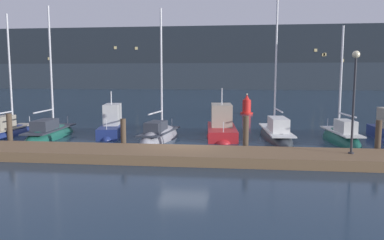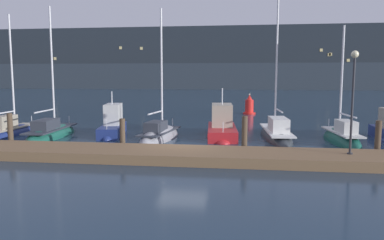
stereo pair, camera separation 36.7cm
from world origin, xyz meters
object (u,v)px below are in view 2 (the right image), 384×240
at_px(motorboat_berth_6, 222,131).
at_px(dock_lamppost, 353,86).
at_px(sailboat_berth_3, 51,135).
at_px(sailboat_berth_5, 160,138).
at_px(sailboat_berth_2, 11,133).
at_px(sailboat_berth_7, 276,135).
at_px(channel_buoy, 249,106).
at_px(motorboat_berth_4, 113,130).
at_px(sailboat_berth_8, 342,141).

xyz_separation_m(motorboat_berth_6, dock_lamppost, (5.96, -6.69, 3.06)).
distance_m(sailboat_berth_3, sailboat_berth_5, 6.99).
relative_size(sailboat_berth_2, sailboat_berth_7, 0.86).
xyz_separation_m(motorboat_berth_6, channel_buoy, (1.98, 14.20, 0.43)).
xyz_separation_m(motorboat_berth_4, sailboat_berth_8, (14.05, -1.01, -0.20)).
distance_m(sailboat_berth_5, channel_buoy, 16.80).
bearing_deg(sailboat_berth_2, sailboat_berth_7, 3.97).
height_order(sailboat_berth_2, sailboat_berth_8, sailboat_berth_2).
height_order(motorboat_berth_6, sailboat_berth_8, sailboat_berth_8).
bearing_deg(sailboat_berth_8, channel_buoy, 107.74).
bearing_deg(sailboat_berth_8, sailboat_berth_5, -178.81).
xyz_separation_m(sailboat_berth_2, dock_lamppost, (19.62, -5.43, 3.25)).
bearing_deg(sailboat_berth_7, motorboat_berth_4, -178.44).
distance_m(sailboat_berth_2, sailboat_berth_7, 17.08).
height_order(sailboat_berth_5, channel_buoy, sailboat_berth_5).
bearing_deg(sailboat_berth_2, sailboat_berth_3, -6.28).
relative_size(sailboat_berth_7, sailboat_berth_8, 1.30).
relative_size(sailboat_berth_2, motorboat_berth_4, 1.75).
bearing_deg(motorboat_berth_6, motorboat_berth_4, -177.02).
bearing_deg(motorboat_berth_4, channel_buoy, 58.12).
bearing_deg(dock_lamppost, motorboat_berth_6, 131.69).
xyz_separation_m(sailboat_berth_3, dock_lamppost, (16.64, -5.10, 3.29)).
bearing_deg(channel_buoy, dock_lamppost, -79.21).
xyz_separation_m(sailboat_berth_3, sailboat_berth_8, (17.65, 0.22, 0.01)).
bearing_deg(motorboat_berth_4, sailboat_berth_5, -19.93).
relative_size(sailboat_berth_5, channel_buoy, 4.20).
distance_m(sailboat_berth_2, sailboat_berth_5, 9.97).
bearing_deg(sailboat_berth_5, sailboat_berth_2, 178.09).
relative_size(sailboat_berth_7, dock_lamppost, 2.19).
height_order(sailboat_berth_3, dock_lamppost, sailboat_berth_3).
bearing_deg(sailboat_berth_7, dock_lamppost, -68.72).
distance_m(sailboat_berth_2, motorboat_berth_6, 13.72).
distance_m(motorboat_berth_4, motorboat_berth_6, 7.09).
xyz_separation_m(sailboat_berth_5, channel_buoy, (5.67, 15.80, 0.67)).
distance_m(sailboat_berth_3, motorboat_berth_6, 10.80).
xyz_separation_m(sailboat_berth_3, motorboat_berth_4, (3.60, 1.22, 0.21)).
bearing_deg(dock_lamppost, sailboat_berth_7, 111.28).
distance_m(sailboat_berth_5, dock_lamppost, 11.41).
relative_size(sailboat_berth_5, sailboat_berth_7, 0.88).
distance_m(motorboat_berth_4, channel_buoy, 17.17).
distance_m(sailboat_berth_7, sailboat_berth_8, 3.80).
xyz_separation_m(motorboat_berth_4, dock_lamppost, (13.04, -6.32, 3.08)).
height_order(sailboat_berth_3, sailboat_berth_7, sailboat_berth_7).
height_order(sailboat_berth_2, sailboat_berth_7, sailboat_berth_7).
relative_size(sailboat_berth_5, sailboat_berth_8, 1.15).
relative_size(sailboat_berth_3, dock_lamppost, 1.98).
height_order(sailboat_berth_5, dock_lamppost, sailboat_berth_5).
xyz_separation_m(sailboat_berth_8, channel_buoy, (-4.98, 15.58, 0.65)).
relative_size(sailboat_berth_3, channel_buoy, 4.32).
bearing_deg(dock_lamppost, channel_buoy, 100.79).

